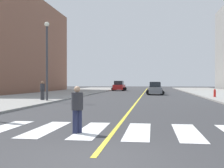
{
  "coord_description": "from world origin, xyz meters",
  "views": [
    {
      "loc": [
        1.43,
        -6.93,
        1.86
      ],
      "look_at": [
        -4.01,
        32.1,
        1.56
      ],
      "focal_mm": 46.7,
      "sensor_mm": 36.0,
      "label": 1
    }
  ],
  "objects_px": {
    "car_black_third": "(155,88)",
    "street_lamp": "(47,54)",
    "pedestrian_walking_west": "(42,90)",
    "pedestrian_crossing": "(77,107)",
    "car_red_nearest": "(119,86)",
    "car_gray_second": "(155,89)",
    "fire_hydrant": "(215,93)"
  },
  "relations": [
    {
      "from": "car_black_third",
      "to": "street_lamp",
      "type": "relative_size",
      "value": 0.59
    },
    {
      "from": "pedestrian_walking_west",
      "to": "street_lamp",
      "type": "bearing_deg",
      "value": 123.46
    },
    {
      "from": "pedestrian_crossing",
      "to": "street_lamp",
      "type": "height_order",
      "value": "street_lamp"
    },
    {
      "from": "pedestrian_walking_west",
      "to": "car_black_third",
      "type": "bearing_deg",
      "value": -125.99
    },
    {
      "from": "car_red_nearest",
      "to": "car_black_third",
      "type": "relative_size",
      "value": 1.09
    },
    {
      "from": "pedestrian_crossing",
      "to": "street_lamp",
      "type": "relative_size",
      "value": 0.24
    },
    {
      "from": "car_red_nearest",
      "to": "pedestrian_walking_west",
      "type": "xyz_separation_m",
      "value": [
        -3.4,
        -33.75,
        0.17
      ]
    },
    {
      "from": "street_lamp",
      "to": "car_gray_second",
      "type": "bearing_deg",
      "value": 59.11
    },
    {
      "from": "car_gray_second",
      "to": "pedestrian_crossing",
      "type": "height_order",
      "value": "car_gray_second"
    },
    {
      "from": "car_gray_second",
      "to": "pedestrian_walking_west",
      "type": "bearing_deg",
      "value": 54.42
    },
    {
      "from": "car_black_third",
      "to": "pedestrian_walking_west",
      "type": "xyz_separation_m",
      "value": [
        -10.71,
        -23.69,
        0.26
      ]
    },
    {
      "from": "car_black_third",
      "to": "street_lamp",
      "type": "distance_m",
      "value": 26.6
    },
    {
      "from": "car_black_third",
      "to": "car_gray_second",
      "type": "bearing_deg",
      "value": 92.07
    },
    {
      "from": "car_black_third",
      "to": "pedestrian_walking_west",
      "type": "relative_size",
      "value": 2.4
    },
    {
      "from": "car_red_nearest",
      "to": "pedestrian_walking_west",
      "type": "height_order",
      "value": "car_red_nearest"
    },
    {
      "from": "street_lamp",
      "to": "fire_hydrant",
      "type": "bearing_deg",
      "value": 27.05
    },
    {
      "from": "car_gray_second",
      "to": "street_lamp",
      "type": "relative_size",
      "value": 0.57
    },
    {
      "from": "car_red_nearest",
      "to": "street_lamp",
      "type": "distance_m",
      "value": 34.72
    },
    {
      "from": "pedestrian_walking_west",
      "to": "street_lamp",
      "type": "distance_m",
      "value": 3.43
    },
    {
      "from": "car_red_nearest",
      "to": "street_lamp",
      "type": "height_order",
      "value": "street_lamp"
    },
    {
      "from": "car_black_third",
      "to": "car_red_nearest",
      "type": "bearing_deg",
      "value": -51.37
    },
    {
      "from": "pedestrian_crossing",
      "to": "pedestrian_walking_west",
      "type": "xyz_separation_m",
      "value": [
        -7.6,
        16.05,
        0.18
      ]
    },
    {
      "from": "car_gray_second",
      "to": "street_lamp",
      "type": "xyz_separation_m",
      "value": [
        -9.93,
        -16.6,
        3.56
      ]
    },
    {
      "from": "fire_hydrant",
      "to": "street_lamp",
      "type": "distance_m",
      "value": 18.94
    },
    {
      "from": "street_lamp",
      "to": "car_black_third",
      "type": "bearing_deg",
      "value": 67.7
    },
    {
      "from": "pedestrian_walking_west",
      "to": "street_lamp",
      "type": "height_order",
      "value": "street_lamp"
    },
    {
      "from": "car_gray_second",
      "to": "car_black_third",
      "type": "bearing_deg",
      "value": -92.38
    },
    {
      "from": "pedestrian_crossing",
      "to": "pedestrian_walking_west",
      "type": "bearing_deg",
      "value": 66.52
    },
    {
      "from": "car_gray_second",
      "to": "street_lamp",
      "type": "height_order",
      "value": "street_lamp"
    },
    {
      "from": "pedestrian_crossing",
      "to": "pedestrian_walking_west",
      "type": "relative_size",
      "value": 0.97
    },
    {
      "from": "car_black_third",
      "to": "pedestrian_crossing",
      "type": "bearing_deg",
      "value": 88.16
    },
    {
      "from": "car_gray_second",
      "to": "pedestrian_crossing",
      "type": "xyz_separation_m",
      "value": [
        -3.03,
        -31.95,
        0.09
      ]
    }
  ]
}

